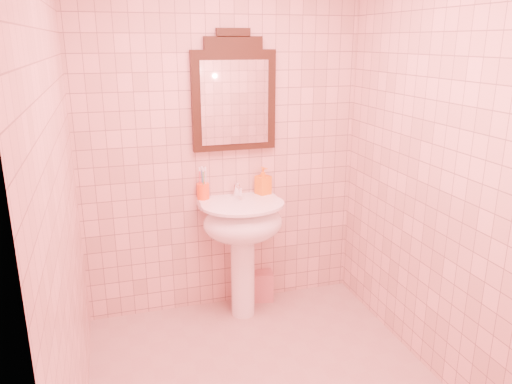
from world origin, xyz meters
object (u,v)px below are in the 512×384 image
object	(u,v)px
pedestal_sink	(243,230)
toothbrush_cup	(203,191)
soap_dispenser	(263,181)
mirror	(234,95)
towel	(261,286)

from	to	relation	value
pedestal_sink	toothbrush_cup	distance (m)	0.39
toothbrush_cup	soap_dispenser	distance (m)	0.44
mirror	soap_dispenser	xyz separation A→B (m)	(0.20, -0.04, -0.61)
soap_dispenser	towel	size ratio (longest dim) A/B	0.89
mirror	soap_dispenser	world-z (taller)	mirror
pedestal_sink	soap_dispenser	world-z (taller)	soap_dispenser
toothbrush_cup	towel	size ratio (longest dim) A/B	0.90
pedestal_sink	toothbrush_cup	size ratio (longest dim) A/B	4.22
mirror	soap_dispenser	distance (m)	0.65
soap_dispenser	towel	xyz separation A→B (m)	(-0.01, 0.01, -0.85)
pedestal_sink	soap_dispenser	bearing A→B (deg)	39.09
mirror	towel	world-z (taller)	mirror
mirror	pedestal_sink	bearing A→B (deg)	-90.00
pedestal_sink	towel	distance (m)	0.60
pedestal_sink	mirror	xyz separation A→B (m)	(0.00, 0.20, 0.91)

